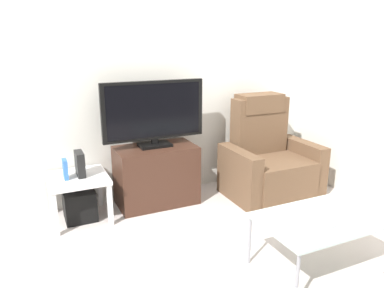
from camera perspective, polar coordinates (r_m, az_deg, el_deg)
The scene contains 12 objects.
ground_plane at distance 3.34m, azimuth 1.98°, elevation -14.04°, with size 6.40×6.40×0.00m, color #BCB2AD.
wall_back at distance 3.95m, azimuth -5.36°, elevation 10.51°, with size 6.40×0.06×2.60m, color silver.
wall_side at distance 4.12m, azimuth 26.53°, elevation 9.16°, with size 0.06×4.48×2.60m, color silver.
tv_stand at distance 3.86m, azimuth -5.52°, elevation -4.78°, with size 0.81×0.46×0.61m.
television at distance 3.70m, azimuth -5.88°, elevation 4.87°, with size 1.04×0.20×0.66m.
recliner_armchair at distance 4.17m, azimuth 11.65°, elevation -2.50°, with size 0.98×0.78×1.08m.
side_table at distance 3.64m, azimuth -17.17°, elevation -5.77°, with size 0.54×0.54×0.43m.
subwoofer_box at distance 3.72m, azimuth -16.89°, elevation -8.97°, with size 0.29×0.29×0.29m, color black.
book_upright at distance 3.56m, azimuth -18.92°, elevation -3.70°, with size 0.04×0.12×0.18m, color #3366B2.
game_console at distance 3.59m, azimuth -16.87°, elevation -2.94°, with size 0.07×0.20×0.23m, color black.
coffee_table at distance 2.90m, azimuth 19.09°, elevation -11.16°, with size 0.90×0.60×0.41m.
cell_phone at distance 2.82m, azimuth 19.79°, elevation -11.33°, with size 0.07×0.15×0.01m, color #B7B7BC.
Camera 1 is at (-1.32, -2.58, 1.66)m, focal length 34.66 mm.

